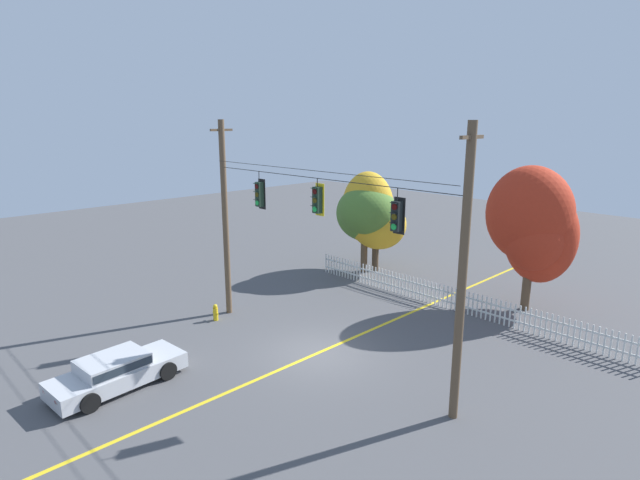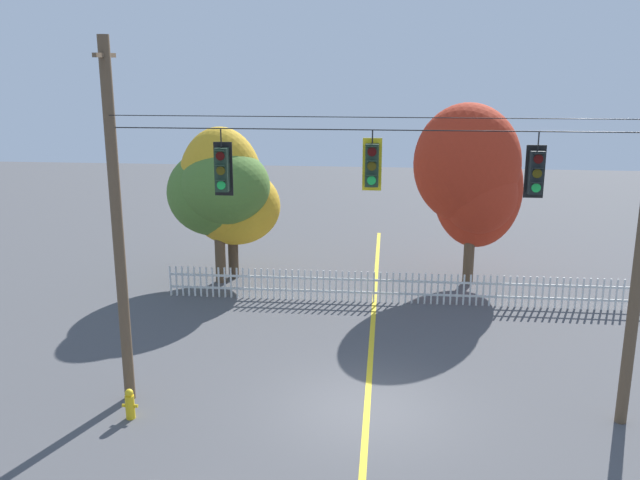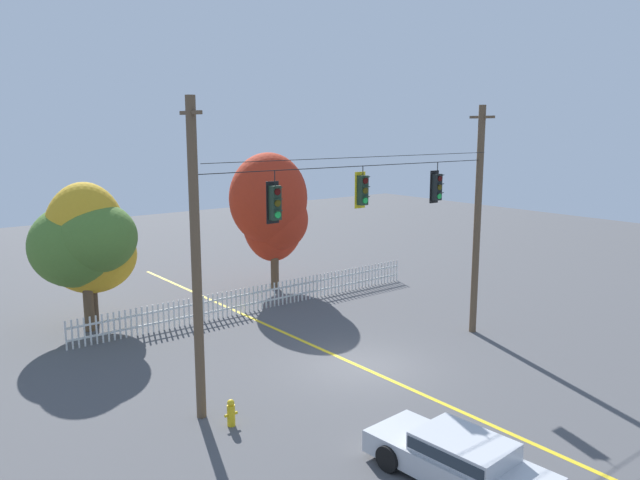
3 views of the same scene
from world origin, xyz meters
name	(u,v)px [view 2 (image 2 of 3)]	position (x,y,z in m)	size (l,w,h in m)	color
ground	(367,409)	(0.00, 0.00, 0.00)	(80.00, 80.00, 0.00)	#4C4C4F
lane_centerline_stripe	(367,409)	(0.00, 0.00, 0.00)	(0.16, 36.00, 0.01)	gold
signal_support_span	(370,231)	(0.00, 0.00, 4.52)	(12.27, 1.10, 8.86)	brown
traffic_signal_westbound_side	(222,169)	(-3.41, 0.01, 5.88)	(0.43, 0.38, 1.56)	black
traffic_signal_southbound_primary	(372,165)	(0.01, 0.01, 6.03)	(0.43, 0.38, 1.38)	black
traffic_signal_northbound_secondary	(536,172)	(3.59, 0.01, 5.93)	(0.43, 0.38, 1.48)	black
white_picket_fence	(406,288)	(1.09, 7.82, 0.56)	(17.03, 0.06, 1.12)	silver
autumn_maple_near_fence	(219,190)	(-5.95, 9.71, 3.58)	(4.02, 3.94, 5.22)	brown
autumn_maple_mid	(227,194)	(-5.68, 9.91, 3.39)	(3.73, 3.37, 5.95)	#473828
autumn_oak_far_east	(473,177)	(3.51, 10.51, 4.08)	(4.13, 3.60, 6.84)	brown
fire_hydrant	(130,404)	(-5.62, -0.99, 0.37)	(0.38, 0.22, 0.76)	gold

